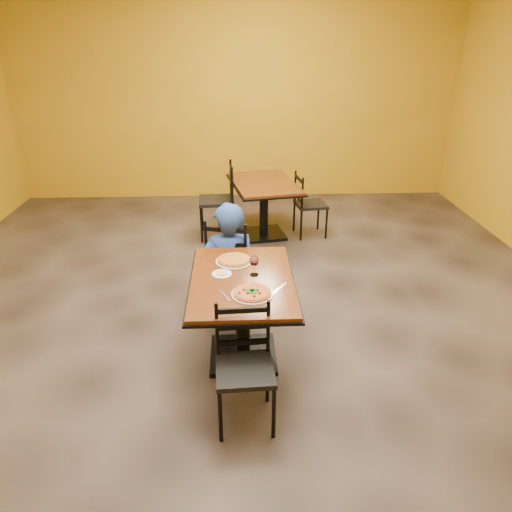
{
  "coord_description": "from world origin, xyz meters",
  "views": [
    {
      "loc": [
        -0.04,
        -3.8,
        2.49
      ],
      "look_at": [
        0.12,
        -0.3,
        0.85
      ],
      "focal_mm": 33.27,
      "sensor_mm": 36.0,
      "label": 1
    }
  ],
  "objects_px": {
    "diner": "(228,258)",
    "pizza_far": "(234,260)",
    "chair_main_near": "(245,371)",
    "chair_main_far": "(231,260)",
    "chair_second_left": "(216,201)",
    "plate_far": "(234,261)",
    "table_second": "(264,196)",
    "plate_main": "(252,294)",
    "table_main": "(242,300)",
    "chair_second_right": "(311,205)",
    "side_plate": "(222,274)",
    "wine_glass": "(254,265)",
    "pizza_main": "(252,292)"
  },
  "relations": [
    {
      "from": "chair_main_far",
      "to": "pizza_main",
      "type": "distance_m",
      "value": 1.24
    },
    {
      "from": "table_second",
      "to": "chair_main_near",
      "type": "xyz_separation_m",
      "value": [
        -0.34,
        -3.42,
        -0.12
      ]
    },
    {
      "from": "chair_second_left",
      "to": "plate_far",
      "type": "xyz_separation_m",
      "value": [
        0.23,
        -2.38,
        0.25
      ]
    },
    {
      "from": "chair_main_far",
      "to": "pizza_main",
      "type": "relative_size",
      "value": 3.29
    },
    {
      "from": "chair_second_right",
      "to": "pizza_far",
      "type": "distance_m",
      "value": 2.62
    },
    {
      "from": "table_second",
      "to": "pizza_main",
      "type": "relative_size",
      "value": 4.64
    },
    {
      "from": "side_plate",
      "to": "diner",
      "type": "bearing_deg",
      "value": 86.7
    },
    {
      "from": "chair_second_right",
      "to": "table_main",
      "type": "bearing_deg",
      "value": 151.74
    },
    {
      "from": "side_plate",
      "to": "wine_glass",
      "type": "height_order",
      "value": "wine_glass"
    },
    {
      "from": "chair_second_left",
      "to": "pizza_far",
      "type": "bearing_deg",
      "value": 2.85
    },
    {
      "from": "pizza_main",
      "to": "wine_glass",
      "type": "bearing_deg",
      "value": 85.01
    },
    {
      "from": "pizza_main",
      "to": "side_plate",
      "type": "relative_size",
      "value": 1.77
    },
    {
      "from": "wine_glass",
      "to": "diner",
      "type": "bearing_deg",
      "value": 106.01
    },
    {
      "from": "table_main",
      "to": "chair_main_far",
      "type": "xyz_separation_m",
      "value": [
        -0.09,
        0.93,
        -0.09
      ]
    },
    {
      "from": "diner",
      "to": "side_plate",
      "type": "height_order",
      "value": "diner"
    },
    {
      "from": "chair_main_near",
      "to": "side_plate",
      "type": "distance_m",
      "value": 0.89
    },
    {
      "from": "diner",
      "to": "table_main",
      "type": "bearing_deg",
      "value": 87.82
    },
    {
      "from": "table_second",
      "to": "pizza_far",
      "type": "bearing_deg",
      "value": -99.52
    },
    {
      "from": "chair_second_left",
      "to": "chair_main_far",
      "type": "bearing_deg",
      "value": 3.86
    },
    {
      "from": "pizza_far",
      "to": "side_plate",
      "type": "bearing_deg",
      "value": -112.98
    },
    {
      "from": "chair_second_right",
      "to": "plate_main",
      "type": "xyz_separation_m",
      "value": [
        -0.9,
        -2.95,
        0.33
      ]
    },
    {
      "from": "diner",
      "to": "pizza_main",
      "type": "relative_size",
      "value": 3.9
    },
    {
      "from": "chair_main_near",
      "to": "wine_glass",
      "type": "xyz_separation_m",
      "value": [
        0.1,
        0.79,
        0.41
      ]
    },
    {
      "from": "table_second",
      "to": "side_plate",
      "type": "bearing_deg",
      "value": -100.79
    },
    {
      "from": "chair_main_far",
      "to": "side_plate",
      "type": "distance_m",
      "value": 0.91
    },
    {
      "from": "table_main",
      "to": "diner",
      "type": "distance_m",
      "value": 0.82
    },
    {
      "from": "table_main",
      "to": "diner",
      "type": "bearing_deg",
      "value": 98.32
    },
    {
      "from": "diner",
      "to": "pizza_far",
      "type": "distance_m",
      "value": 0.55
    },
    {
      "from": "chair_main_far",
      "to": "plate_far",
      "type": "relative_size",
      "value": 3.02
    },
    {
      "from": "chair_second_left",
      "to": "table_main",
      "type": "bearing_deg",
      "value": 3.53
    },
    {
      "from": "chair_main_far",
      "to": "pizza_far",
      "type": "xyz_separation_m",
      "value": [
        0.03,
        -0.62,
        0.3
      ]
    },
    {
      "from": "chair_main_near",
      "to": "pizza_main",
      "type": "xyz_separation_m",
      "value": [
        0.07,
        0.47,
        0.34
      ]
    },
    {
      "from": "diner",
      "to": "chair_main_far",
      "type": "bearing_deg",
      "value": -113.64
    },
    {
      "from": "chair_main_near",
      "to": "plate_main",
      "type": "bearing_deg",
      "value": 79.01
    },
    {
      "from": "pizza_main",
      "to": "side_plate",
      "type": "height_order",
      "value": "pizza_main"
    },
    {
      "from": "table_second",
      "to": "plate_main",
      "type": "xyz_separation_m",
      "value": [
        -0.27,
        -2.95,
        0.2
      ]
    },
    {
      "from": "chair_main_near",
      "to": "chair_main_far",
      "type": "height_order",
      "value": "chair_main_far"
    },
    {
      "from": "chair_second_left",
      "to": "plate_main",
      "type": "xyz_separation_m",
      "value": [
        0.36,
        -2.95,
        0.25
      ]
    },
    {
      "from": "chair_main_far",
      "to": "chair_second_left",
      "type": "relative_size",
      "value": 0.93
    },
    {
      "from": "plate_main",
      "to": "pizza_main",
      "type": "relative_size",
      "value": 1.09
    },
    {
      "from": "plate_far",
      "to": "wine_glass",
      "type": "distance_m",
      "value": 0.31
    },
    {
      "from": "chair_main_far",
      "to": "chair_second_left",
      "type": "xyz_separation_m",
      "value": [
        -0.2,
        1.76,
        0.03
      ]
    },
    {
      "from": "chair_second_right",
      "to": "chair_main_far",
      "type": "bearing_deg",
      "value": 140.49
    },
    {
      "from": "chair_main_near",
      "to": "wine_glass",
      "type": "bearing_deg",
      "value": 80.31
    },
    {
      "from": "chair_second_right",
      "to": "table_second",
      "type": "bearing_deg",
      "value": 81.51
    },
    {
      "from": "table_main",
      "to": "chair_main_far",
      "type": "relative_size",
      "value": 1.32
    },
    {
      "from": "chair_main_far",
      "to": "side_plate",
      "type": "relative_size",
      "value": 5.84
    },
    {
      "from": "table_second",
      "to": "plate_main",
      "type": "bearing_deg",
      "value": -95.18
    },
    {
      "from": "table_main",
      "to": "plate_far",
      "type": "xyz_separation_m",
      "value": [
        -0.06,
        0.31,
        0.2
      ]
    },
    {
      "from": "table_main",
      "to": "pizza_far",
      "type": "relative_size",
      "value": 4.39
    }
  ]
}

